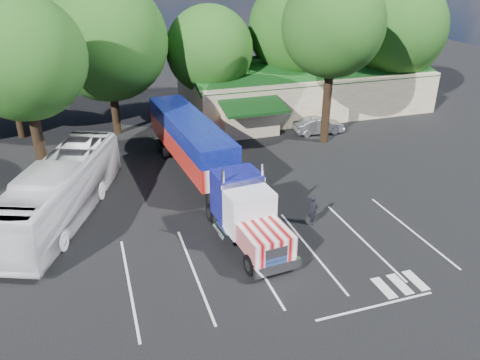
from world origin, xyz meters
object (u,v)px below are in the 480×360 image
object	(u,v)px
bicycle	(244,191)
tour_bus	(61,191)
silver_sedan	(319,126)
woman	(313,210)
semi_truck	(202,154)

from	to	relation	value
bicycle	tour_bus	world-z (taller)	tour_bus
bicycle	silver_sedan	size ratio (longest dim) A/B	0.38
woman	bicycle	bearing A→B (deg)	36.41
tour_bus	silver_sedan	bearing A→B (deg)	44.55
woman	bicycle	distance (m)	5.26
bicycle	tour_bus	size ratio (longest dim) A/B	0.13
tour_bus	woman	bearing A→B (deg)	1.51
semi_truck	woman	world-z (taller)	semi_truck
semi_truck	woman	xyz separation A→B (m)	(4.90, -6.78, -1.52)
tour_bus	silver_sedan	world-z (taller)	tour_bus
tour_bus	silver_sedan	xyz separation A→B (m)	(21.36, 8.72, -1.08)
silver_sedan	tour_bus	bearing A→B (deg)	116.64
semi_truck	silver_sedan	bearing A→B (deg)	25.32
woman	bicycle	size ratio (longest dim) A/B	1.07
woman	silver_sedan	bearing A→B (deg)	-22.77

